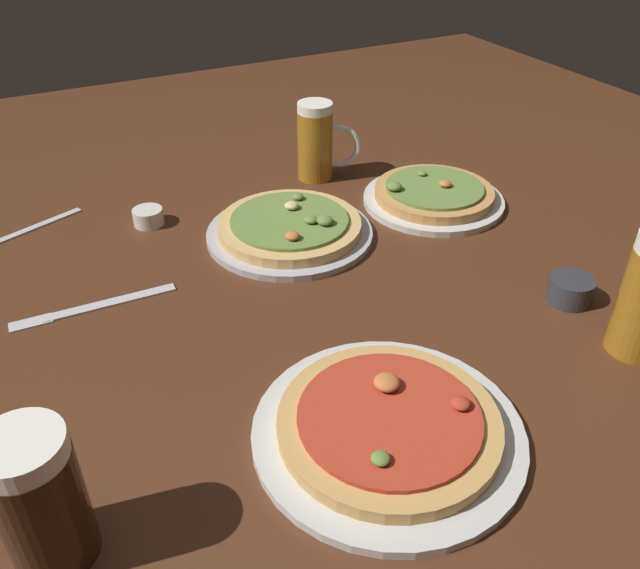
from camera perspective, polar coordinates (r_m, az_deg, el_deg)
The scene contains 10 objects.
ground_plane at distance 1.00m, azimuth 0.00°, elevation -1.64°, with size 2.40×2.40×0.03m, color #4C2816.
pizza_plate_near at distance 0.77m, azimuth 6.03°, elevation -12.28°, with size 0.32×0.32×0.05m.
pizza_plate_far at distance 1.27m, azimuth 9.92°, elevation 7.71°, with size 0.27×0.27×0.05m.
pizza_plate_side at distance 1.14m, azimuth -2.66°, elevation 4.94°, with size 0.29×0.29×0.05m.
beer_mug_amber at distance 0.68m, azimuth -23.65°, elevation -16.91°, with size 0.12×0.11×0.16m.
beer_mug_pale at distance 1.33m, azimuth -0.20°, elevation 12.40°, with size 0.12×0.09×0.16m.
ramekin_sauce at distance 1.04m, azimuth 21.10°, elevation -0.43°, with size 0.07×0.07×0.04m, color #333338.
ramekin_butter at distance 1.22m, azimuth -14.83°, elevation 5.76°, with size 0.05×0.05×0.03m, color silver.
fork_left at distance 1.27m, azimuth -24.94°, elevation 4.12°, with size 0.22×0.10×0.01m.
knife_right at distance 1.03m, azimuth -19.25°, elevation -1.80°, with size 0.24×0.03×0.01m.
Camera 1 is at (-0.37, -0.72, 0.58)m, focal length 36.49 mm.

